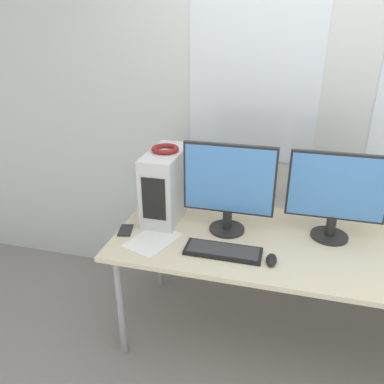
{
  "coord_description": "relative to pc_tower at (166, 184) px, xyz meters",
  "views": [
    {
      "loc": [
        -0.31,
        -1.44,
        1.81
      ],
      "look_at": [
        -0.8,
        0.41,
        0.95
      ],
      "focal_mm": 35.0,
      "sensor_mm": 36.0,
      "label": 1
    }
  ],
  "objects": [
    {
      "name": "pc_tower",
      "position": [
        0.0,
        0.0,
        0.0
      ],
      "size": [
        0.2,
        0.45,
        0.42
      ],
      "color": "silver",
      "rests_on": "desk"
    },
    {
      "name": "paper_sheet_left",
      "position": [
        0.02,
        -0.31,
        -0.21
      ],
      "size": [
        0.29,
        0.35,
        0.0
      ],
      "rotation": [
        0.0,
        0.0,
        -0.33
      ],
      "color": "white",
      "rests_on": "desk"
    },
    {
      "name": "desk",
      "position": [
        1.0,
        -0.14,
        -0.25
      ],
      "size": [
        2.43,
        0.82,
        0.71
      ],
      "color": "beige",
      "rests_on": "ground_plane"
    },
    {
      "name": "wall_back",
      "position": [
        1.0,
        0.4,
        0.43
      ],
      "size": [
        8.0,
        0.07,
        2.7
      ],
      "color": "silver",
      "rests_on": "ground_plane"
    },
    {
      "name": "mouse",
      "position": [
        0.67,
        -0.36,
        -0.19
      ],
      "size": [
        0.05,
        0.11,
        0.03
      ],
      "color": "black",
      "rests_on": "desk"
    },
    {
      "name": "keyboard",
      "position": [
        0.42,
        -0.34,
        -0.2
      ],
      "size": [
        0.4,
        0.15,
        0.02
      ],
      "color": "black",
      "rests_on": "desk"
    },
    {
      "name": "headphones",
      "position": [
        0.0,
        0.0,
        0.22
      ],
      "size": [
        0.16,
        0.16,
        0.03
      ],
      "color": "maroon",
      "rests_on": "pc_tower"
    },
    {
      "name": "cell_phone",
      "position": [
        -0.17,
        -0.26,
        -0.2
      ],
      "size": [
        0.1,
        0.14,
        0.01
      ],
      "rotation": [
        0.0,
        0.0,
        0.23
      ],
      "color": "#232328",
      "rests_on": "desk"
    },
    {
      "name": "monitor_main",
      "position": [
        0.4,
        -0.1,
        0.07
      ],
      "size": [
        0.51,
        0.21,
        0.52
      ],
      "color": "black",
      "rests_on": "desk"
    },
    {
      "name": "monitor_right_near",
      "position": [
        0.97,
        -0.03,
        0.06
      ],
      "size": [
        0.52,
        0.21,
        0.5
      ],
      "color": "black",
      "rests_on": "desk"
    }
  ]
}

